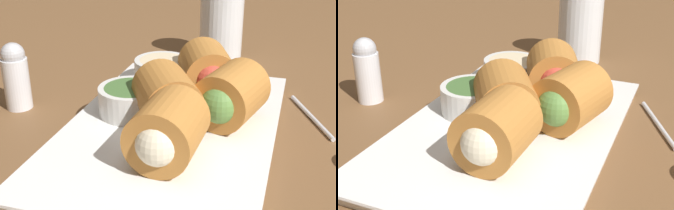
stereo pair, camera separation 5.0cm
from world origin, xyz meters
The scene contains 10 objects.
table_surface centered at (0.00, 0.00, 1.00)cm, with size 180.00×140.00×2.00cm.
serving_plate centered at (-0.41, 0.27, 2.76)cm, with size 33.82×21.22×1.50cm.
roll_front_left centered at (-0.24, 0.27, 6.55)cm, with size 8.97×8.72×6.10cm.
roll_front_right centered at (8.61, -1.87, 6.55)cm, with size 8.61×8.21×6.10cm.
roll_back_left centered at (-7.27, -1.57, 6.55)cm, with size 8.00×6.35×6.10cm.
roll_back_right centered at (2.08, -5.52, 6.55)cm, with size 8.47×7.64×6.10cm.
dipping_bowl_near centered at (1.57, 5.04, 5.15)cm, with size 7.06×7.06×3.03cm.
dipping_bowl_far centered at (11.12, 4.40, 5.15)cm, with size 7.06×7.06×3.03cm.
drinking_glass centered at (27.05, 0.24, 7.34)cm, with size 6.50×6.50×10.68cm.
salt_shaker centered at (2.11, 19.58, 6.03)cm, with size 3.06×3.06×8.05cm.
Camera 1 is at (-41.70, -12.01, 25.76)cm, focal length 50.00 mm.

